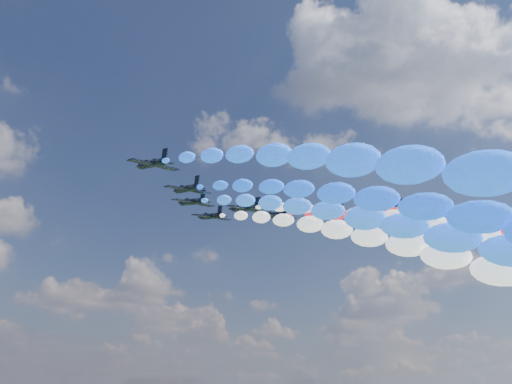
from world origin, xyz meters
TOP-DOWN VIEW (x-y plane):
  - jet_0 at (-29.51, -4.72)m, footprint 10.08×13.48m
  - trail_0 at (-29.51, -60.62)m, footprint 5.67×106.80m
  - jet_1 at (-16.81, 5.16)m, footprint 10.06×13.46m
  - trail_1 at (-16.81, -50.74)m, footprint 5.67×106.80m
  - jet_2 at (-11.04, 12.91)m, footprint 9.82×13.29m
  - trail_2 at (-11.04, -42.99)m, footprint 5.67×106.80m
  - jet_3 at (1.58, 10.49)m, footprint 10.42×13.72m
  - trail_3 at (1.58, -45.41)m, footprint 5.67×106.80m
  - jet_4 at (-1.17, 21.33)m, footprint 9.96×13.40m
  - trail_4 at (-1.17, -34.57)m, footprint 5.67×106.80m
  - jet_5 at (10.80, 11.21)m, footprint 10.30×13.63m
  - trail_5 at (10.80, -44.69)m, footprint 5.67×106.80m
  - jet_6 at (19.71, 2.56)m, footprint 9.80×13.28m
  - jet_7 at (28.97, -7.12)m, footprint 10.24×13.59m

SIDE VIEW (x-z plane):
  - trail_0 at x=-29.51m, z-range 54.41..96.41m
  - trail_1 at x=-16.81m, z-range 54.41..96.41m
  - trail_2 at x=-11.04m, z-range 54.41..96.41m
  - trail_3 at x=1.58m, z-range 54.41..96.41m
  - trail_4 at x=-1.17m, z-range 54.41..96.41m
  - trail_5 at x=10.80m, z-range 54.41..96.41m
  - jet_0 at x=-29.51m, z-range 92.02..97.08m
  - jet_1 at x=-16.81m, z-range 92.02..97.08m
  - jet_2 at x=-11.04m, z-range 92.02..97.08m
  - jet_3 at x=1.58m, z-range 92.02..97.08m
  - jet_4 at x=-1.17m, z-range 92.02..97.08m
  - jet_5 at x=10.80m, z-range 92.02..97.08m
  - jet_6 at x=19.71m, z-range 92.02..97.08m
  - jet_7 at x=28.97m, z-range 92.02..97.08m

